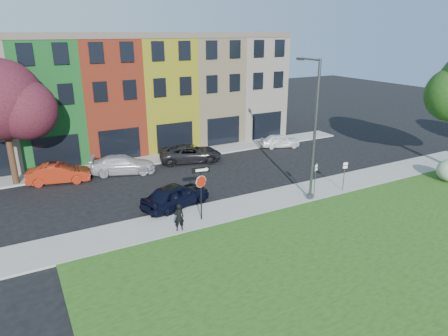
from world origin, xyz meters
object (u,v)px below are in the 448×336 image
sedan_near (176,195)px  man (179,217)px  stop_sign (201,183)px  street_lamp (313,131)px

sedan_near → man: bearing=142.1°
man → sedan_near: man is taller
stop_sign → man: size_ratio=2.07×
sedan_near → street_lamp: street_lamp is taller
man → stop_sign: bearing=-148.5°
street_lamp → stop_sign: bearing=-177.9°
sedan_near → street_lamp: size_ratio=0.56×
man → street_lamp: (9.30, 0.19, 3.72)m
man → street_lamp: street_lamp is taller
sedan_near → street_lamp: 9.54m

